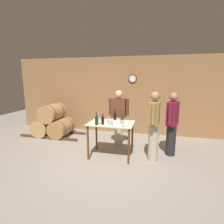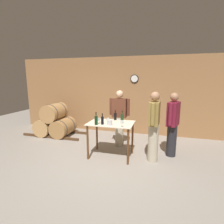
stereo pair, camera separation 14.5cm
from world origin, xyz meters
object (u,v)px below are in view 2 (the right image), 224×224
at_px(person_visitor_with_scarf, 173,123).
at_px(person_visitor_bearded, 154,125).
at_px(wine_bottle_left, 102,120).
at_px(wine_glass_near_left, 99,119).
at_px(wine_bottle_center, 115,116).
at_px(wine_glass_near_center, 108,119).
at_px(wine_bottle_right, 122,119).
at_px(person_host, 119,117).
at_px(ice_bucket, 110,123).
at_px(wine_bottle_far_left, 96,120).
at_px(wine_glass_near_right, 122,122).

xyz_separation_m(person_visitor_with_scarf, person_visitor_bearded, (-0.44, -0.42, 0.02)).
height_order(wine_bottle_left, wine_glass_near_left, wine_bottle_left).
bearing_deg(wine_bottle_center, person_visitor_bearded, -15.54).
bearing_deg(wine_glass_near_center, wine_bottle_right, 11.41).
xyz_separation_m(wine_glass_near_center, person_host, (0.09, 0.84, -0.12)).
bearing_deg(person_host, ice_bucket, -89.09).
xyz_separation_m(wine_bottle_right, wine_glass_near_center, (-0.33, -0.07, -0.03)).
height_order(person_host, person_visitor_bearded, person_visitor_bearded).
bearing_deg(person_host, wine_bottle_left, -100.55).
bearing_deg(person_host, person_visitor_with_scarf, -12.65).
bearing_deg(person_visitor_with_scarf, wine_bottle_right, -159.24).
bearing_deg(person_host, wine_bottle_center, -90.68).
distance_m(wine_glass_near_center, person_host, 0.86).
bearing_deg(wine_glass_near_center, wine_bottle_left, -124.15).
xyz_separation_m(wine_bottle_left, person_host, (0.18, 0.98, -0.13)).
bearing_deg(person_visitor_with_scarf, wine_bottle_center, -174.54).
relative_size(person_host, person_visitor_with_scarf, 1.00).
distance_m(wine_bottle_far_left, wine_bottle_right, 0.62).
xyz_separation_m(wine_bottle_left, ice_bucket, (0.20, -0.05, -0.04)).
bearing_deg(wine_bottle_left, wine_glass_near_left, 155.15).
bearing_deg(person_visitor_with_scarf, wine_glass_near_center, -161.20).
height_order(wine_glass_near_left, person_visitor_with_scarf, person_visitor_with_scarf).
height_order(wine_bottle_left, person_visitor_bearded, person_visitor_bearded).
xyz_separation_m(wine_bottle_center, wine_glass_near_right, (0.32, -0.64, 0.01)).
xyz_separation_m(wine_glass_near_left, wine_glass_near_center, (0.19, 0.09, -0.01)).
xyz_separation_m(wine_bottle_left, wine_glass_near_center, (0.09, 0.14, -0.01)).
relative_size(wine_glass_near_left, wine_glass_near_right, 0.89).
relative_size(person_host, person_visitor_bearded, 0.98).
xyz_separation_m(wine_glass_near_center, wine_glass_near_right, (0.41, -0.25, 0.02)).
distance_m(person_host, person_visitor_with_scarf, 1.48).
bearing_deg(wine_glass_near_center, person_visitor_with_scarf, 18.80).
distance_m(wine_bottle_far_left, wine_glass_near_left, 0.12).
distance_m(wine_bottle_left, person_host, 1.01).
distance_m(wine_bottle_left, person_visitor_with_scarf, 1.76).
distance_m(person_host, person_visitor_bearded, 1.24).
bearing_deg(wine_bottle_far_left, person_visitor_bearded, 13.31).
xyz_separation_m(ice_bucket, person_visitor_bearded, (0.98, 0.29, -0.07)).
height_order(wine_glass_near_center, person_visitor_bearded, person_visitor_bearded).
xyz_separation_m(wine_bottle_left, wine_bottle_center, (0.18, 0.52, -0.00)).
xyz_separation_m(wine_bottle_center, person_visitor_with_scarf, (1.45, 0.14, -0.13)).
bearing_deg(person_visitor_with_scarf, wine_bottle_far_left, -157.46).
height_order(wine_bottle_right, person_visitor_with_scarf, person_visitor_with_scarf).
bearing_deg(wine_bottle_center, wine_glass_near_left, -120.18).
bearing_deg(wine_bottle_left, wine_bottle_right, 25.73).
xyz_separation_m(wine_glass_near_right, person_host, (-0.32, 1.10, -0.14)).
relative_size(wine_bottle_left, person_visitor_bearded, 0.16).
height_order(wine_bottle_right, person_host, person_host).
xyz_separation_m(wine_bottle_far_left, wine_glass_near_left, (0.03, 0.11, -0.01)).
bearing_deg(person_visitor_bearded, wine_bottle_left, -168.44).
bearing_deg(wine_glass_near_left, person_visitor_with_scarf, 19.61).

